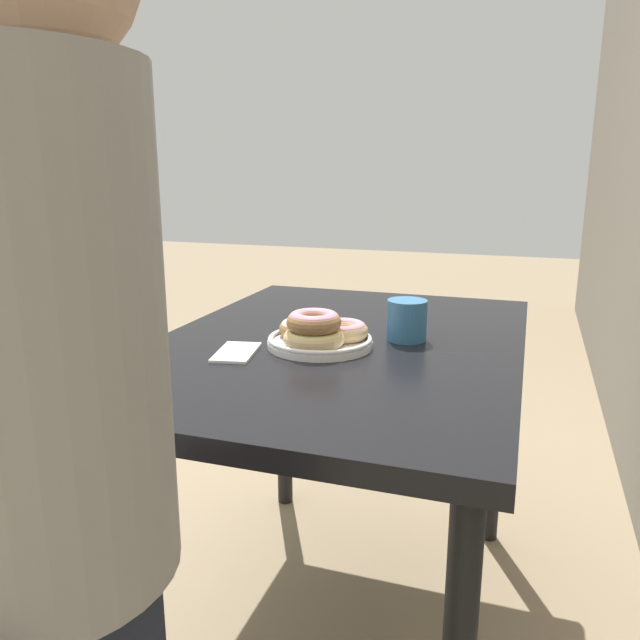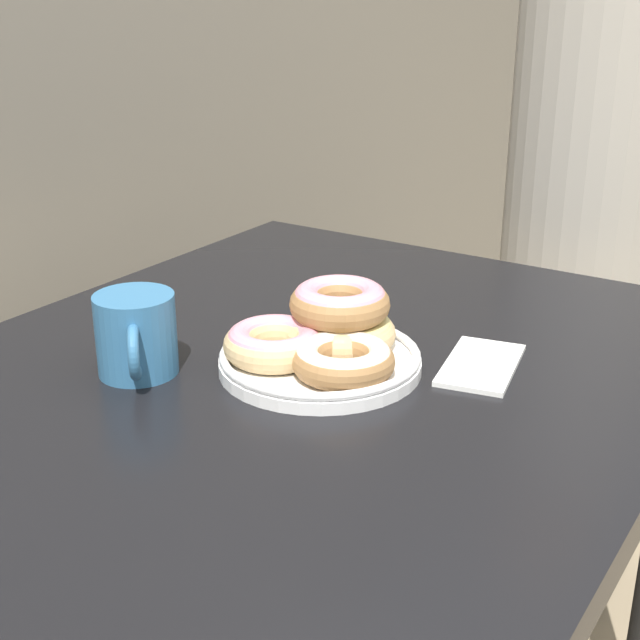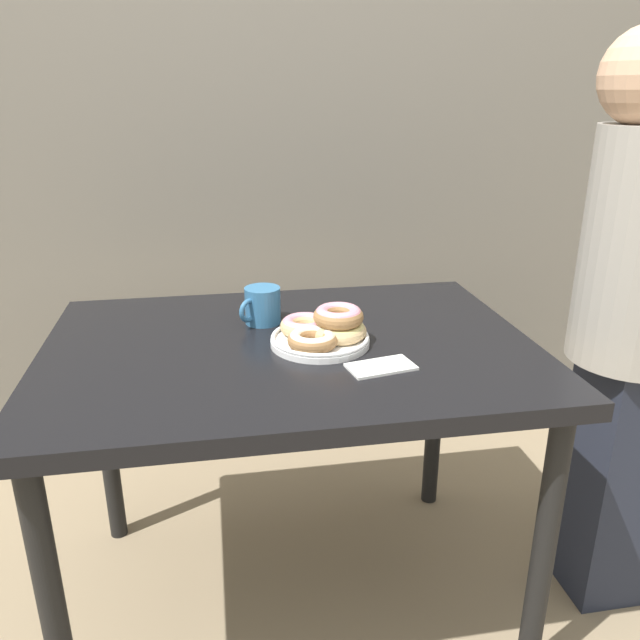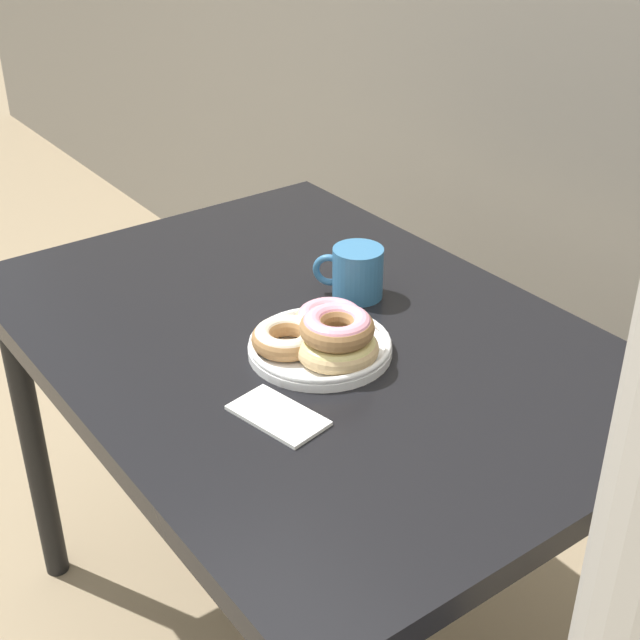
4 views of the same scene
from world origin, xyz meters
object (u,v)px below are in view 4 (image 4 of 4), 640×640
object	(u,v)px
dining_table	(307,372)
coffee_mug	(356,272)
donut_plate	(323,336)
napkin	(278,415)

from	to	relation	value
dining_table	coffee_mug	bearing A→B (deg)	109.53
donut_plate	napkin	size ratio (longest dim) A/B	1.63
dining_table	napkin	bearing A→B (deg)	-45.05
donut_plate	napkin	world-z (taller)	donut_plate
donut_plate	coffee_mug	size ratio (longest dim) A/B	2.29
dining_table	coffee_mug	xyz separation A→B (m)	(-0.05, 0.14, 0.13)
dining_table	napkin	size ratio (longest dim) A/B	7.40
dining_table	napkin	distance (m)	0.26
donut_plate	coffee_mug	bearing A→B (deg)	127.43
donut_plate	coffee_mug	distance (m)	0.21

